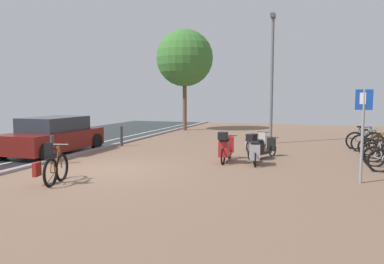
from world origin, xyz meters
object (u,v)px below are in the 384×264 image
bicycle_rack_05 (369,144)px  street_tree (185,58)px  bicycle_rack_02 (384,153)px  scooter_near (259,147)px  bollard_near (52,150)px  bollard_far (121,136)px  lamp_post (272,72)px  scooter_mid (225,148)px  scooter_far (254,152)px  bicycle_rack_03 (382,149)px  bicycle_rack_04 (377,147)px  parked_car_near (54,136)px  bicycle_foreground (54,168)px  bicycle_rack_06 (364,141)px  parking_sign (363,125)px  scooter_extra (254,141)px

bicycle_rack_05 → street_tree: bearing=145.7°
bicycle_rack_02 → street_tree: bearing=137.5°
scooter_near → bollard_near: 6.81m
street_tree → bollard_far: (-0.19, -7.93, -4.09)m
lamp_post → bollard_near: (-6.07, -7.39, -2.76)m
scooter_mid → lamp_post: size_ratio=0.30×
bicycle_rack_05 → lamp_post: size_ratio=0.23×
scooter_far → bicycle_rack_03: bearing=29.3°
bicycle_rack_02 → bicycle_rack_05: size_ratio=1.00×
bicycle_rack_03 → scooter_mid: 5.44m
bicycle_rack_04 → scooter_near: 4.47m
bicycle_rack_05 → scooter_far: 5.44m
parked_car_near → lamp_post: 9.66m
bicycle_foreground → bicycle_rack_06: (8.13, 8.76, -0.03)m
scooter_mid → street_tree: size_ratio=0.28×
parked_car_near → bicycle_foreground: bearing=-51.8°
bicycle_rack_03 → bicycle_rack_04: 0.80m
bicycle_rack_04 → lamp_post: size_ratio=0.22×
bicycle_rack_05 → parking_sign: bearing=-99.6°
bollard_near → bicycle_rack_02: bearing=18.6°
bicycle_rack_04 → parked_car_near: parked_car_near is taller
scooter_near → scooter_extra: 2.07m
scooter_extra → street_tree: street_tree is taller
scooter_near → bollard_near: (-6.12, -2.97, 0.05)m
bollard_near → bicycle_rack_05: bearing=30.1°
scooter_far → street_tree: bearing=119.4°
scooter_far → street_tree: street_tree is taller
bollard_far → bollard_near: bearing=-90.0°
bollard_near → bollard_far: (0.00, 4.52, -0.03)m
street_tree → bicycle_foreground: bearing=-83.8°
bicycle_foreground → parking_sign: (7.25, 2.36, 1.05)m
bicycle_rack_02 → scooter_near: (-3.94, -0.42, 0.07)m
scooter_near → lamp_post: 5.24m
bicycle_rack_02 → scooter_far: bicycle_rack_02 is taller
bicycle_rack_02 → scooter_mid: 5.10m
bicycle_rack_05 → scooter_near: size_ratio=0.80×
bicycle_rack_06 → scooter_far: bicycle_rack_06 is taller
bicycle_rack_05 → parking_sign: (-0.95, -5.60, 1.10)m
bicycle_rack_03 → parking_sign: (-1.13, -4.01, 1.10)m
parked_car_near → street_tree: bearing=81.3°
bicycle_rack_06 → bollard_near: bicycle_rack_06 is taller
bicycle_rack_05 → bollard_far: bicycle_rack_05 is taller
bicycle_rack_02 → scooter_mid: scooter_mid is taller
bicycle_rack_02 → bicycle_rack_04: bearing=88.4°
bicycle_rack_03 → parking_sign: size_ratio=0.57×
bicycle_rack_05 → scooter_near: bicycle_rack_05 is taller
bicycle_rack_04 → parking_sign: 5.05m
bicycle_rack_02 → scooter_far: size_ratio=0.76×
lamp_post → scooter_near: bearing=-89.4°
parking_sign → lamp_post: size_ratio=0.40×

